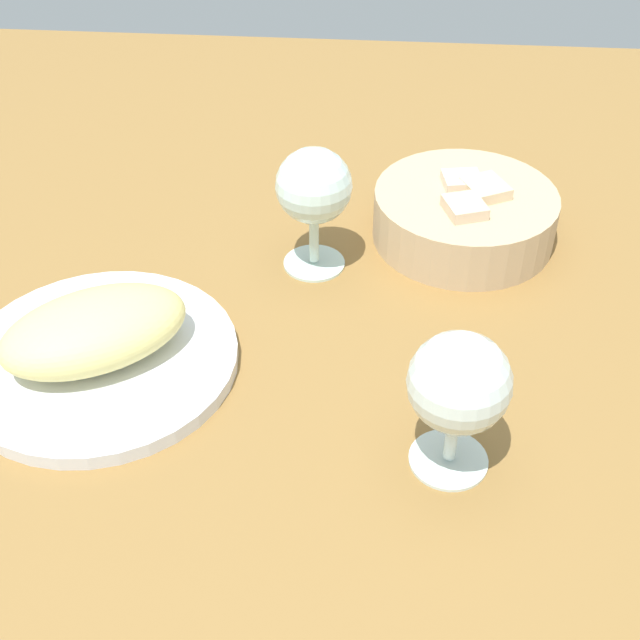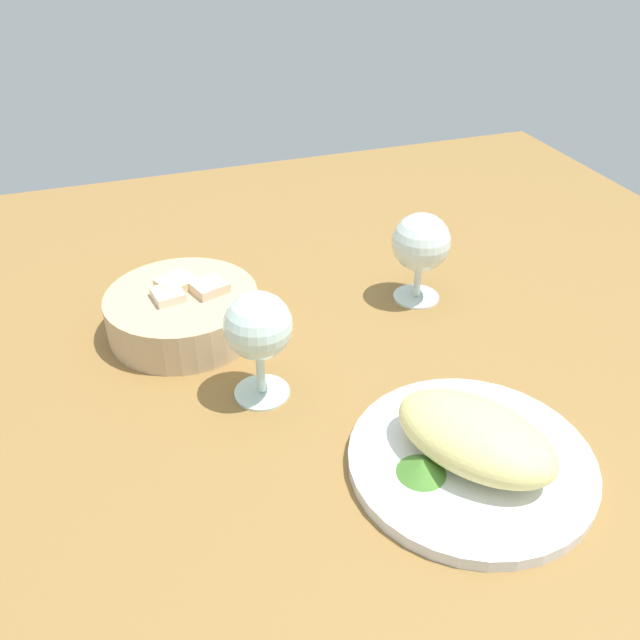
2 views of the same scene
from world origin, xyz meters
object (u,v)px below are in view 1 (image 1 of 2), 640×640
Objects in this scene: wine_glass_far at (310,190)px; wine_glass_near at (459,387)px; bread_basket at (465,215)px; plate at (101,359)px.

wine_glass_near is at bearing -62.53° from wine_glass_far.
bread_basket is 1.52× the size of wine_glass_near.
bread_basket is 1.46× the size of wine_glass_far.
wine_glass_far is (17.44, 16.88, 8.19)cm from plate.
wine_glass_far is at bearing 44.08° from plate.
bread_basket reaches higher than plate.
plate is at bearing -135.92° from wine_glass_far.
plate is at bearing -145.42° from bread_basket.
bread_basket is 32.40cm from wine_glass_near.
wine_glass_near reaches higher than bread_basket.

